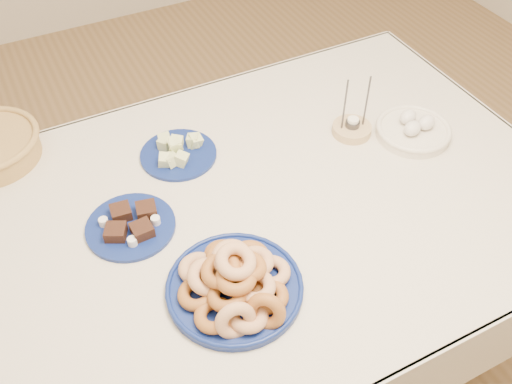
# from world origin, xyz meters

# --- Properties ---
(ground) EXTENTS (5.00, 5.00, 0.00)m
(ground) POSITION_xyz_m (0.00, 0.00, 0.00)
(ground) COLOR olive
(ground) RESTS_ON ground
(dining_table) EXTENTS (1.71, 1.11, 0.75)m
(dining_table) POSITION_xyz_m (0.00, 0.00, 0.64)
(dining_table) COLOR brown
(dining_table) RESTS_ON ground
(donut_platter) EXTENTS (0.39, 0.39, 0.14)m
(donut_platter) POSITION_xyz_m (-0.14, -0.23, 0.79)
(donut_platter) COLOR navy
(donut_platter) RESTS_ON dining_table
(melon_plate) EXTENTS (0.26, 0.26, 0.07)m
(melon_plate) POSITION_xyz_m (-0.09, 0.26, 0.77)
(melon_plate) COLOR navy
(melon_plate) RESTS_ON dining_table
(brownie_plate) EXTENTS (0.27, 0.27, 0.04)m
(brownie_plate) POSITION_xyz_m (-0.29, 0.07, 0.76)
(brownie_plate) COLOR navy
(brownie_plate) RESTS_ON dining_table
(candle_holder) EXTENTS (0.14, 0.14, 0.19)m
(candle_holder) POSITION_xyz_m (0.41, 0.13, 0.77)
(candle_holder) COLOR tan
(candle_holder) RESTS_ON dining_table
(egg_bowl) EXTENTS (0.27, 0.27, 0.07)m
(egg_bowl) POSITION_xyz_m (0.56, 0.04, 0.77)
(egg_bowl) COLOR beige
(egg_bowl) RESTS_ON dining_table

